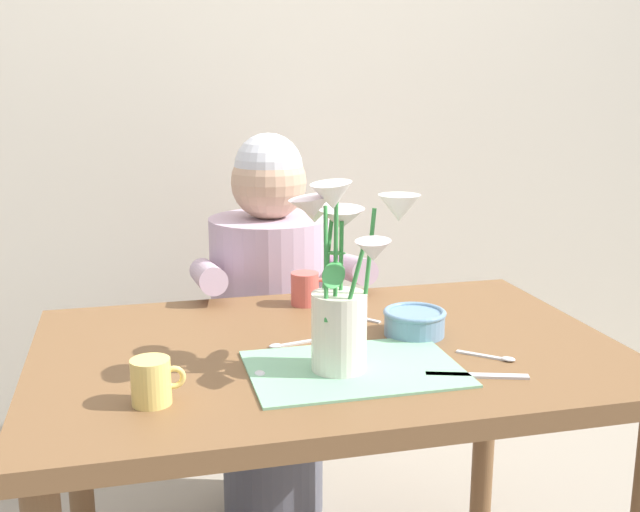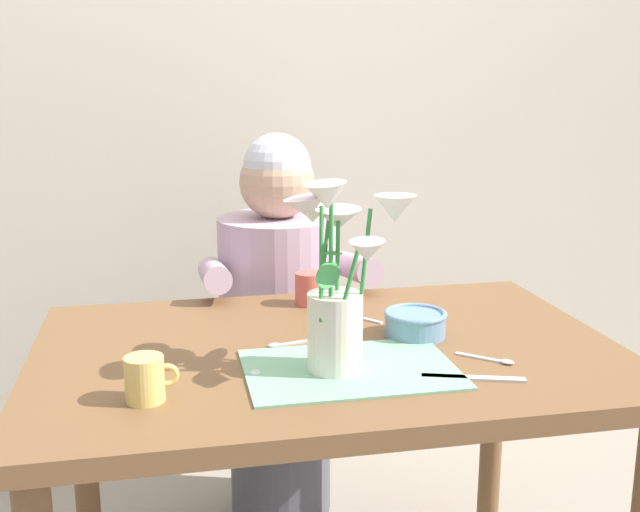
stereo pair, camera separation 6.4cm
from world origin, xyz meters
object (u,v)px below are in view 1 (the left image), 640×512
(flower_vase, at_px, (342,277))
(ceramic_bowl, at_px, (414,321))
(seated_person, at_px, (271,333))
(dinner_knife, at_px, (477,376))
(tea_cup, at_px, (305,289))
(ceramic_mug, at_px, (152,381))

(flower_vase, height_order, ceramic_bowl, flower_vase)
(seated_person, distance_m, ceramic_bowl, 0.66)
(seated_person, height_order, dinner_knife, seated_person)
(tea_cup, bearing_deg, flower_vase, -93.98)
(flower_vase, xyz_separation_m, dinner_knife, (0.24, -0.09, -0.18))
(tea_cup, distance_m, ceramic_mug, 0.63)
(seated_person, relative_size, ceramic_bowl, 8.35)
(dinner_knife, relative_size, ceramic_mug, 2.04)
(seated_person, xyz_separation_m, ceramic_bowl, (0.21, -0.60, 0.21))
(seated_person, relative_size, dinner_knife, 5.97)
(seated_person, xyz_separation_m, tea_cup, (0.03, -0.32, 0.22))
(seated_person, height_order, ceramic_bowl, seated_person)
(seated_person, distance_m, flower_vase, 0.84)
(flower_vase, height_order, tea_cup, flower_vase)
(flower_vase, bearing_deg, ceramic_bowl, 37.84)
(dinner_knife, bearing_deg, ceramic_bowl, 114.24)
(ceramic_bowl, bearing_deg, seated_person, 109.14)
(ceramic_mug, bearing_deg, tea_cup, 52.78)
(tea_cup, bearing_deg, dinner_knife, -68.72)
(seated_person, distance_m, tea_cup, 0.39)
(dinner_knife, bearing_deg, ceramic_mug, -164.62)
(flower_vase, distance_m, ceramic_bowl, 0.31)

